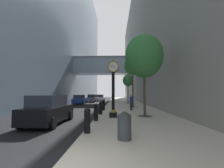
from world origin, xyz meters
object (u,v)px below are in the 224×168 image
Objects in this scene: street_tree_mid_far at (128,81)px; trash_bin at (124,125)px; car_blue_near at (79,99)px; street_tree_mid_near at (133,66)px; car_grey_trailing at (92,98)px; bollard_nearest at (87,120)px; car_black_mid at (49,110)px; bollard_second at (96,112)px; bollard_third at (101,107)px; street_tree_near at (144,56)px; pedestrian_walking at (131,102)px; bollard_fourth at (104,105)px; car_white_far at (100,98)px; street_clock at (113,85)px.

street_tree_mid_far is 22.11m from trash_bin.
car_blue_near is (-8.77, -0.16, -3.41)m from street_tree_mid_far.
street_tree_mid_near is 12.60m from car_blue_near.
car_grey_trailing is (-5.49, 27.73, 0.14)m from trash_bin.
car_black_mid reaches higher than bollard_nearest.
bollard_second is 0.24× the size of car_blue_near.
bollard_second is at bearing -90.00° from bollard_third.
street_tree_mid_near reaches higher than street_tree_mid_far.
car_grey_trailing is (-7.36, 5.98, -3.39)m from street_tree_mid_far.
street_tree_mid_near is at bearing 58.84° from car_black_mid.
bollard_third is (0.00, 2.99, 0.00)m from bollard_second.
bollard_third is at bearing 164.53° from street_tree_near.
pedestrian_walking is (-0.59, -3.72, -4.46)m from street_tree_mid_near.
trash_bin is 10.21m from pedestrian_walking.
street_tree_mid_near is at bearing 80.94° from pedestrian_walking.
bollard_fourth is at bearing 90.00° from bollard_third.
bollard_third is at bearing -84.12° from car_white_far.
car_blue_near is at bearing 106.76° from bollard_second.
car_grey_trailing is (1.41, 6.14, 0.02)m from car_blue_near.
car_grey_trailing is at bearing 102.55° from street_clock.
car_grey_trailing is (-7.36, 13.89, -4.64)m from street_tree_mid_near.
pedestrian_walking reaches higher than car_blue_near.
car_grey_trailing reaches higher than bollard_nearest.
street_clock is 5.68m from trash_bin.
pedestrian_walking reaches higher than car_white_far.
car_white_far is (-4.34, 33.81, 0.11)m from trash_bin.
street_clock is 9.29m from street_tree_mid_near.
pedestrian_walking is at bearing -76.65° from car_white_far.
street_clock is at bearing -105.74° from street_tree_mid_near.
car_blue_near is (-6.39, 16.22, -1.67)m from street_clock.
pedestrian_walking is at bearing -92.92° from street_tree_mid_far.
street_tree_mid_near is at bearing -41.46° from car_blue_near.
car_white_far is (-6.22, 19.97, -4.67)m from street_tree_mid_near.
car_white_far reaches higher than trash_bin.
pedestrian_walking is (1.28, 10.12, 0.32)m from trash_bin.
bollard_nearest is 8.96m from bollard_fourth.
car_grey_trailing reaches higher than bollard_second.
pedestrian_walking is at bearing -68.97° from car_grey_trailing.
car_grey_trailing is (-3.92, 23.84, 0.11)m from bollard_second.
car_black_mid is at bearing -113.83° from bollard_fourth.
street_tree_mid_near reaches higher than bollard_second.
trash_bin is 28.27m from car_grey_trailing.
car_black_mid is (2.51, -18.12, 0.04)m from car_blue_near.
car_black_mid is (-3.88, -1.90, -1.63)m from street_clock.
street_tree_near reaches higher than pedestrian_walking.
bollard_second and bollard_fourth have the same top height.
street_tree_near is at bearing -48.84° from bollard_fourth.
car_white_far is (2.56, 12.22, -0.01)m from car_blue_near.
street_clock is 0.67× the size of street_tree_near.
car_grey_trailing reaches higher than car_blue_near.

